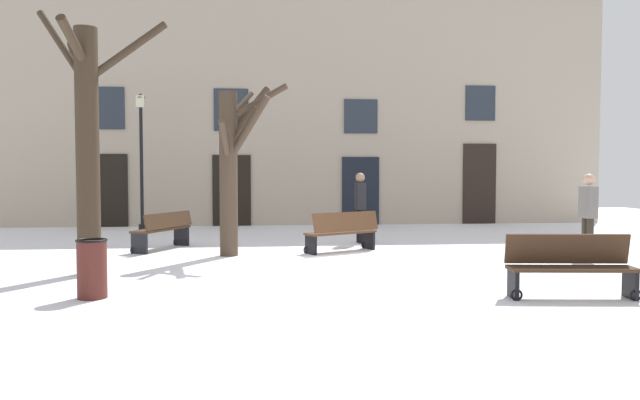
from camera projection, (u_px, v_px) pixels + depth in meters
ground_plane at (329, 264)px, 11.58m from camera, size 34.04×34.04×0.00m
building_facade at (299, 98)px, 20.13m from camera, size 21.27×0.60×8.48m
tree_center at (88, 138)px, 10.41m from camera, size 2.30×1.95×4.67m
tree_right_of_center at (232, 162)px, 12.71m from camera, size 1.48×1.75×3.70m
streetlamp at (141, 148)px, 18.08m from camera, size 0.30×0.30×4.18m
litter_bin at (92, 268)px, 8.47m from camera, size 0.44×0.44×0.85m
bench_near_lamp at (342, 231)px, 13.37m from camera, size 1.76×1.24×0.91m
bench_far_corner at (570, 265)px, 8.52m from camera, size 1.84×0.66×0.91m
bench_near_center_tree at (163, 230)px, 13.76m from camera, size 1.21×1.77×0.87m
person_near_bench at (360, 204)px, 15.04m from camera, size 0.25×0.40×1.78m
person_strolling at (588, 211)px, 12.29m from camera, size 0.23×0.38×1.76m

